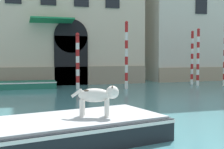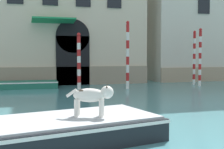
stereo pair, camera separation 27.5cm
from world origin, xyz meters
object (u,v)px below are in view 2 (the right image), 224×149
at_px(boat_foreground, 33,133).
at_px(dog_on_deck, 93,96).
at_px(boat_moored_near_palazzo, 21,85).
at_px(mooring_pole_0, 200,57).
at_px(mooring_pole_4, 128,55).
at_px(mooring_pole_5, 194,57).
at_px(mooring_pole_2, 79,61).

xyz_separation_m(boat_foreground, dog_on_deck, (1.49, 0.11, 0.83)).
distance_m(dog_on_deck, boat_moored_near_palazzo, 13.30).
distance_m(mooring_pole_0, mooring_pole_4, 5.42).
distance_m(mooring_pole_0, mooring_pole_5, 1.13).
bearing_deg(mooring_pole_2, dog_on_deck, -98.48).
xyz_separation_m(boat_foreground, boat_moored_near_palazzo, (-0.29, 13.25, -0.09)).
xyz_separation_m(boat_foreground, mooring_pole_0, (11.65, 11.45, 1.68)).
xyz_separation_m(mooring_pole_2, mooring_pole_5, (8.61, 0.65, 0.17)).
height_order(mooring_pole_0, mooring_pole_5, mooring_pole_0).
bearing_deg(boat_foreground, mooring_pole_0, 32.40).
distance_m(mooring_pole_2, mooring_pole_4, 3.11).
bearing_deg(mooring_pole_5, boat_foreground, -133.36).
relative_size(boat_foreground, boat_moored_near_palazzo, 1.45).
height_order(dog_on_deck, boat_moored_near_palazzo, dog_on_deck).
bearing_deg(mooring_pole_2, boat_moored_near_palazzo, 159.23).
bearing_deg(dog_on_deck, mooring_pole_5, 69.81).
bearing_deg(boat_moored_near_palazzo, mooring_pole_0, -6.67).
relative_size(boat_foreground, mooring_pole_5, 1.73).
xyz_separation_m(dog_on_deck, mooring_pole_4, (4.75, 11.03, 1.00)).
bearing_deg(mooring_pole_0, boat_moored_near_palazzo, 171.42).
height_order(boat_moored_near_palazzo, mooring_pole_0, mooring_pole_0).
distance_m(dog_on_deck, mooring_pole_4, 12.05).
bearing_deg(boat_foreground, mooring_pole_2, 62.61).
bearing_deg(mooring_pole_4, mooring_pole_0, 3.33).
bearing_deg(mooring_pole_5, mooring_pole_2, -175.70).
bearing_deg(mooring_pole_0, mooring_pole_5, 79.21).
distance_m(dog_on_deck, mooring_pole_2, 11.95).
xyz_separation_m(dog_on_deck, boat_moored_near_palazzo, (-1.78, 13.15, -0.91)).
relative_size(boat_foreground, mooring_pole_4, 1.57).
distance_m(boat_foreground, mooring_pole_4, 12.90).
distance_m(boat_moored_near_palazzo, mooring_pole_2, 4.09).
height_order(dog_on_deck, mooring_pole_5, mooring_pole_5).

